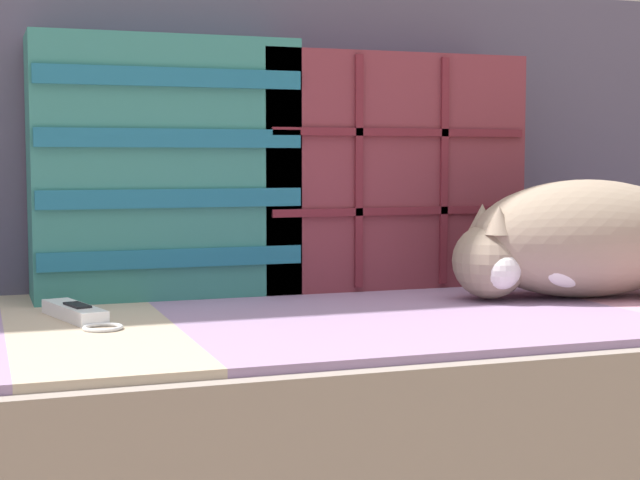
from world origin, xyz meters
TOP-DOWN VIEW (x-y plane):
  - couch at (0.00, 0.16)m, footprint 1.95×0.79m
  - sofa_backrest at (0.00, 0.48)m, footprint 1.91×0.14m
  - throw_pillow_quilted at (0.30, 0.33)m, footprint 0.44×0.14m
  - throw_pillow_striped at (-0.06, 0.33)m, footprint 0.39×0.14m
  - sleeping_cat at (0.51, 0.10)m, footprint 0.43×0.22m
  - game_remote_near at (-0.21, 0.15)m, footprint 0.09×0.20m

SIDE VIEW (x-z plane):
  - couch at x=0.00m, z-range 0.00..0.41m
  - game_remote_near at x=-0.21m, z-range 0.41..0.43m
  - sleeping_cat at x=0.51m, z-range 0.40..0.58m
  - throw_pillow_quilted at x=0.30m, z-range 0.41..0.78m
  - throw_pillow_striped at x=-0.06m, z-range 0.41..0.80m
  - sofa_backrest at x=0.00m, z-range 0.41..0.91m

